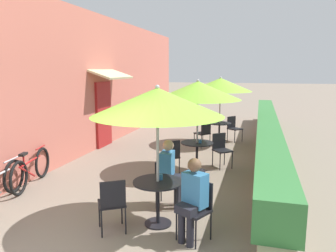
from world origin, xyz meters
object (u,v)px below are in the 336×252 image
object	(u,v)px
coffee_cup_mid	(200,141)
bicycle_second	(31,169)
cafe_chair_near_back	(112,201)
coffee_cup_near	(161,177)
patio_table_near	(158,193)
seated_patron_near_right	(170,170)
cafe_chair_mid_right	(221,147)
cafe_chair_near_right	(164,179)
cafe_chair_far_right	(233,127)
patio_umbrella_near	(157,102)
patio_umbrella_far	(220,85)
cafe_chair_near_left	(197,205)
seated_patron_near_left	(193,197)
patio_table_mid	(197,150)
cafe_chair_mid_left	(171,155)
cafe_chair_far_left	(204,132)
patio_umbrella_mid	(198,90)

from	to	relation	value
coffee_cup_mid	bicycle_second	bearing A→B (deg)	-150.03
cafe_chair_near_back	coffee_cup_near	world-z (taller)	cafe_chair_near_back
patio_table_near	seated_patron_near_right	xyz separation A→B (m)	(0.00, 0.74, 0.15)
cafe_chair_mid_right	cafe_chair_near_right	bearing A→B (deg)	36.58
cafe_chair_near_right	coffee_cup_mid	bearing A→B (deg)	170.15
cafe_chair_mid_right	cafe_chair_far_right	size ratio (longest dim) A/B	1.00
patio_umbrella_near	patio_umbrella_far	world-z (taller)	same
cafe_chair_near_left	seated_patron_near_right	size ratio (longest dim) A/B	0.70
coffee_cup_mid	cafe_chair_far_right	bearing A→B (deg)	82.35
cafe_chair_mid_right	patio_umbrella_near	bearing A→B (deg)	41.34
patio_table_near	cafe_chair_near_right	distance (m)	0.74
cafe_chair_near_back	cafe_chair_mid_right	distance (m)	4.12
seated_patron_near_left	patio_table_mid	xyz separation A→B (m)	(-0.56, 3.33, -0.15)
patio_table_mid	cafe_chair_mid_left	size ratio (longest dim) A/B	0.92
cafe_chair_near_back	cafe_chair_far_left	world-z (taller)	same
bicycle_second	patio_umbrella_far	bearing A→B (deg)	43.05
patio_table_mid	bicycle_second	xyz separation A→B (m)	(-3.26, -1.98, -0.17)
cafe_chair_mid_left	patio_umbrella_far	size ratio (longest dim) A/B	0.38
coffee_cup_mid	patio_umbrella_near	bearing A→B (deg)	-93.27
coffee_cup_near	patio_table_mid	xyz separation A→B (m)	(0.06, 2.87, -0.24)
patio_umbrella_mid	cafe_chair_mid_left	size ratio (longest dim) A/B	2.60
patio_umbrella_far	cafe_chair_far_right	xyz separation A→B (m)	(0.42, 0.61, -1.48)
cafe_chair_near_right	cafe_chair_far_left	size ratio (longest dim) A/B	1.00
patio_table_near	cafe_chair_near_right	xyz separation A→B (m)	(-0.11, 0.74, -0.02)
cafe_chair_far_left	cafe_chair_near_back	bearing A→B (deg)	-143.36
cafe_chair_mid_left	patio_table_near	bearing A→B (deg)	-118.27
patio_table_mid	patio_umbrella_far	xyz separation A→B (m)	(0.17, 3.14, 1.46)
cafe_chair_near_left	patio_table_mid	size ratio (longest dim) A/B	1.09
patio_table_near	patio_table_mid	size ratio (longest dim) A/B	1.00
seated_patron_near_left	cafe_chair_near_back	world-z (taller)	seated_patron_near_left
cafe_chair_near_left	patio_umbrella_far	bearing A→B (deg)	-58.67
patio_umbrella_mid	patio_umbrella_far	xyz separation A→B (m)	(0.17, 3.14, 0.00)
patio_table_mid	cafe_chair_mid_left	distance (m)	0.74
patio_umbrella_near	cafe_chair_near_left	world-z (taller)	patio_umbrella_near
seated_patron_near_right	cafe_chair_near_right	bearing A→B (deg)	-90.00
seated_patron_near_left	cafe_chair_far_left	bearing A→B (deg)	-54.73
cafe_chair_near_left	patio_table_mid	distance (m)	3.29
patio_umbrella_near	cafe_chair_mid_right	world-z (taller)	patio_umbrella_near
cafe_chair_mid_right	coffee_cup_mid	bearing A→B (deg)	13.30
coffee_cup_mid	cafe_chair_far_left	world-z (taller)	cafe_chair_far_left
cafe_chair_near_right	cafe_chair_mid_left	size ratio (longest dim) A/B	1.00
coffee_cup_near	cafe_chair_mid_right	world-z (taller)	cafe_chair_mid_right
coffee_cup_near	cafe_chair_mid_right	bearing A→B (deg)	80.12
seated_patron_near_left	patio_umbrella_mid	world-z (taller)	patio_umbrella_mid
patio_umbrella_near	cafe_chair_far_left	size ratio (longest dim) A/B	2.60
patio_umbrella_mid	patio_umbrella_far	world-z (taller)	same
coffee_cup_near	cafe_chair_far_left	size ratio (longest dim) A/B	0.10
seated_patron_near_left	cafe_chair_mid_right	world-z (taller)	seated_patron_near_left
seated_patron_near_right	cafe_chair_mid_left	xyz separation A→B (m)	(-0.45, 1.70, -0.17)
bicycle_second	cafe_chair_near_left	bearing A→B (deg)	-31.14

